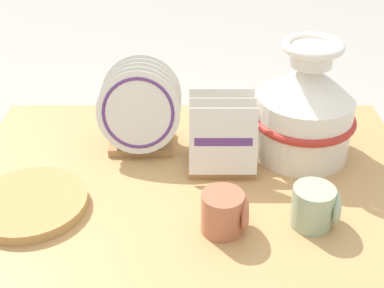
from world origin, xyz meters
TOP-DOWN VIEW (x-y plane):
  - display_table at (0.00, 0.00)m, footprint 1.22×0.85m
  - ceramic_vase at (0.31, 0.13)m, footprint 0.29×0.29m
  - dish_rack_round_plates at (-0.15, 0.16)m, footprint 0.23×0.18m
  - dish_rack_square_plates at (0.08, 0.06)m, footprint 0.18×0.17m
  - wicker_charger_stack at (-0.40, -0.12)m, footprint 0.28×0.28m
  - mug_terracotta_glaze at (0.08, -0.21)m, footprint 0.11×0.10m
  - mug_sage_glaze at (0.29, -0.18)m, footprint 0.11×0.10m

SIDE VIEW (x-z plane):
  - display_table at x=0.00m, z-range 0.26..0.96m
  - wicker_charger_stack at x=-0.40m, z-range 0.69..0.72m
  - mug_terracotta_glaze at x=0.08m, z-range 0.69..0.80m
  - mug_sage_glaze at x=0.29m, z-range 0.69..0.80m
  - dish_rack_square_plates at x=0.08m, z-range 0.66..0.86m
  - dish_rack_round_plates at x=-0.15m, z-range 0.68..0.93m
  - ceramic_vase at x=0.31m, z-range 0.67..1.01m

